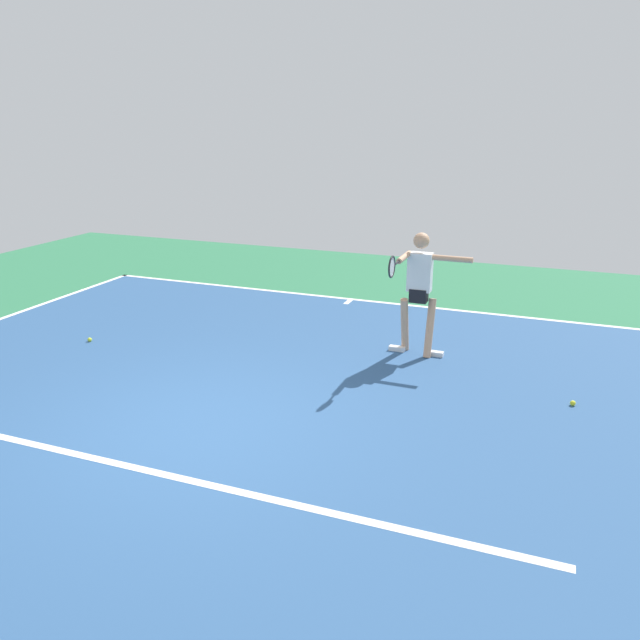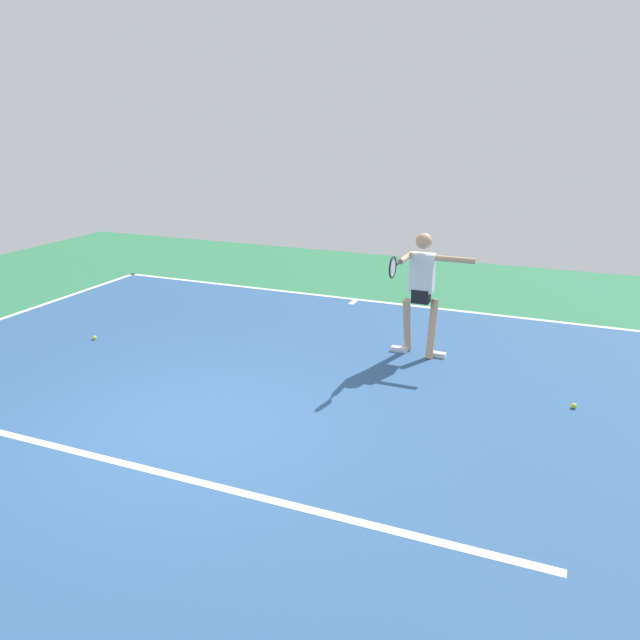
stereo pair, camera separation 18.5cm
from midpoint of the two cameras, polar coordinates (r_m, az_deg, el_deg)
The scene contains 8 objects.
ground_plane at distance 7.31m, azimuth -12.14°, elevation -9.60°, with size 19.54×19.54×0.00m, color #2D754C.
court_surface at distance 7.31m, azimuth -12.14°, elevation -9.58°, with size 10.70×11.36×0.00m, color #2D5484.
court_line_baseline_near at distance 12.06m, azimuth 2.44°, elevation 1.91°, with size 10.70×0.10×0.01m, color white.
court_line_service at distance 6.65m, azimuth -16.64°, elevation -12.92°, with size 8.02×0.10×0.01m, color white.
court_line_centre_mark at distance 11.87m, azimuth 2.13°, elevation 1.66°, with size 0.10×0.30×0.01m, color white.
tennis_player at distance 9.03m, azimuth 8.44°, elevation 3.13°, with size 1.14×1.22×1.82m.
tennis_ball_centre_court at distance 8.21m, azimuth 21.43°, elevation -7.07°, with size 0.07×0.07×0.07m, color yellow.
tennis_ball_far_corner at distance 10.43m, azimuth -20.72°, elevation -1.68°, with size 0.07×0.07×0.07m, color #CCE033.
Camera 1 is at (-3.61, 5.39, 3.33)m, focal length 35.14 mm.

